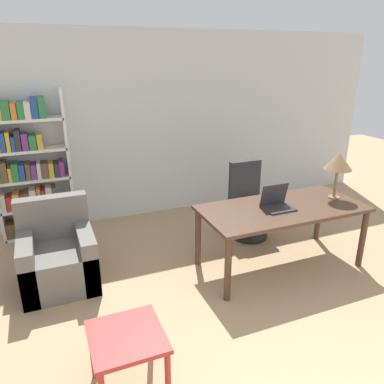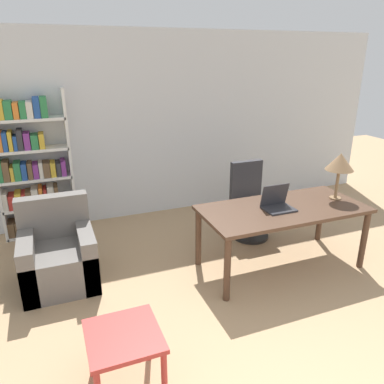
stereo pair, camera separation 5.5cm
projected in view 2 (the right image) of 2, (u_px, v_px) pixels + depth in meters
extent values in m
cube|color=silver|center=(143.00, 127.00, 5.48)|extent=(8.00, 0.06, 2.70)
cube|color=#4C3323|center=(283.00, 209.00, 4.19)|extent=(1.86, 0.87, 0.04)
cylinder|color=#4C3323|center=(227.00, 270.00, 3.69)|extent=(0.07, 0.07, 0.70)
cylinder|color=#4C3323|center=(364.00, 240.00, 4.28)|extent=(0.07, 0.07, 0.70)
cylinder|color=#4C3323|center=(198.00, 237.00, 4.34)|extent=(0.07, 0.07, 0.70)
cylinder|color=#4C3323|center=(320.00, 215.00, 4.94)|extent=(0.07, 0.07, 0.70)
cube|color=#2D2D33|center=(279.00, 209.00, 4.11)|extent=(0.33, 0.25, 0.02)
cube|color=#2D2D33|center=(275.00, 195.00, 4.15)|extent=(0.33, 0.06, 0.25)
cube|color=navy|center=(274.00, 194.00, 4.16)|extent=(0.30, 0.05, 0.22)
cylinder|color=olive|center=(335.00, 198.00, 4.44)|extent=(0.13, 0.13, 0.01)
cylinder|color=olive|center=(337.00, 184.00, 4.38)|extent=(0.04, 0.04, 0.34)
cone|color=#93704C|center=(340.00, 162.00, 4.29)|extent=(0.32, 0.32, 0.20)
cylinder|color=black|center=(250.00, 235.00, 5.12)|extent=(0.48, 0.48, 0.04)
cylinder|color=#262626|center=(251.00, 224.00, 5.06)|extent=(0.06, 0.06, 0.31)
cube|color=#2D2D33|center=(252.00, 210.00, 4.99)|extent=(0.47, 0.47, 0.10)
cube|color=#2D2D33|center=(246.00, 181.00, 5.04)|extent=(0.45, 0.08, 0.57)
cube|color=#B2332D|center=(123.00, 336.00, 2.62)|extent=(0.52, 0.52, 0.04)
cylinder|color=#B2332D|center=(164.00, 379.00, 2.58)|extent=(0.04, 0.04, 0.47)
cylinder|color=#B2332D|center=(90.00, 351.00, 2.83)|extent=(0.04, 0.04, 0.47)
cylinder|color=#B2332D|center=(147.00, 336.00, 2.98)|extent=(0.04, 0.04, 0.47)
cube|color=#66605B|center=(60.00, 265.00, 4.02)|extent=(0.75, 0.78, 0.43)
cube|color=#66605B|center=(53.00, 216.00, 4.13)|extent=(0.75, 0.16, 0.47)
cube|color=#66605B|center=(29.00, 264.00, 3.89)|extent=(0.16, 0.78, 0.60)
cube|color=#66605B|center=(87.00, 253.00, 4.09)|extent=(0.16, 0.78, 0.60)
cube|color=white|center=(70.00, 162.00, 5.07)|extent=(0.04, 0.28, 1.95)
cube|color=white|center=(44.00, 231.00, 5.24)|extent=(0.91, 0.28, 0.04)
cube|color=brown|center=(12.00, 228.00, 5.07)|extent=(0.08, 0.24, 0.20)
cube|color=brown|center=(17.00, 227.00, 5.09)|extent=(0.04, 0.24, 0.20)
cube|color=#B72D28|center=(22.00, 225.00, 5.10)|extent=(0.07, 0.24, 0.25)
cube|color=#234C99|center=(27.00, 225.00, 5.13)|extent=(0.04, 0.24, 0.24)
cube|color=#2D7F47|center=(32.00, 223.00, 5.15)|extent=(0.08, 0.24, 0.26)
cube|color=#7F338C|center=(38.00, 223.00, 5.18)|extent=(0.05, 0.24, 0.22)
cube|color=#333338|center=(44.00, 224.00, 5.21)|extent=(0.08, 0.24, 0.19)
cube|color=orange|center=(50.00, 222.00, 5.23)|extent=(0.08, 0.24, 0.22)
cube|color=#234C99|center=(57.00, 222.00, 5.27)|extent=(0.08, 0.24, 0.19)
cube|color=orange|center=(64.00, 220.00, 5.29)|extent=(0.09, 0.24, 0.23)
cube|color=white|center=(40.00, 205.00, 5.11)|extent=(0.91, 0.28, 0.04)
cube|color=silver|center=(6.00, 200.00, 4.92)|extent=(0.06, 0.24, 0.23)
cube|color=#B72D28|center=(12.00, 201.00, 4.96)|extent=(0.08, 0.24, 0.19)
cube|color=gold|center=(19.00, 199.00, 4.98)|extent=(0.08, 0.24, 0.22)
cube|color=#B72D28|center=(24.00, 199.00, 5.01)|extent=(0.04, 0.24, 0.21)
cube|color=brown|center=(29.00, 198.00, 5.02)|extent=(0.07, 0.24, 0.22)
cube|color=silver|center=(35.00, 196.00, 5.05)|extent=(0.08, 0.24, 0.25)
cube|color=orange|center=(41.00, 195.00, 5.07)|extent=(0.05, 0.24, 0.26)
cube|color=#B72D28|center=(45.00, 196.00, 5.09)|extent=(0.04, 0.24, 0.23)
cube|color=silver|center=(51.00, 194.00, 5.11)|extent=(0.08, 0.24, 0.26)
cube|color=brown|center=(56.00, 194.00, 5.14)|extent=(0.05, 0.24, 0.25)
cube|color=white|center=(36.00, 178.00, 4.98)|extent=(0.91, 0.28, 0.04)
cube|color=#2D7F47|center=(0.00, 171.00, 4.79)|extent=(0.06, 0.24, 0.25)
cube|color=brown|center=(6.00, 170.00, 4.81)|extent=(0.08, 0.24, 0.26)
cube|color=gold|center=(12.00, 173.00, 4.85)|extent=(0.04, 0.24, 0.18)
cube|color=#2D7F47|center=(18.00, 170.00, 4.86)|extent=(0.08, 0.24, 0.23)
cube|color=#234C99|center=(24.00, 170.00, 4.89)|extent=(0.07, 0.24, 0.21)
cube|color=brown|center=(30.00, 170.00, 4.91)|extent=(0.06, 0.24, 0.21)
cube|color=#7F338C|center=(36.00, 170.00, 4.94)|extent=(0.07, 0.24, 0.19)
cube|color=silver|center=(41.00, 169.00, 4.96)|extent=(0.05, 0.24, 0.21)
cube|color=brown|center=(47.00, 169.00, 4.99)|extent=(0.08, 0.24, 0.20)
cube|color=gold|center=(53.00, 168.00, 5.01)|extent=(0.06, 0.24, 0.19)
cube|color=#333338|center=(59.00, 168.00, 5.04)|extent=(0.06, 0.24, 0.18)
cube|color=#7F338C|center=(63.00, 167.00, 5.06)|extent=(0.06, 0.24, 0.20)
cube|color=white|center=(32.00, 150.00, 4.84)|extent=(0.91, 0.28, 0.04)
cube|color=orange|center=(0.00, 141.00, 4.67)|extent=(0.05, 0.24, 0.25)
cube|color=#234C99|center=(5.00, 141.00, 4.70)|extent=(0.05, 0.24, 0.24)
cube|color=gold|center=(11.00, 140.00, 4.72)|extent=(0.05, 0.24, 0.24)
cube|color=#234C99|center=(16.00, 142.00, 4.74)|extent=(0.04, 0.24, 0.18)
cube|color=#333338|center=(20.00, 139.00, 4.75)|extent=(0.07, 0.24, 0.26)
cube|color=#7F338C|center=(27.00, 140.00, 4.79)|extent=(0.07, 0.24, 0.21)
cube|color=#2D7F47|center=(35.00, 141.00, 4.82)|extent=(0.09, 0.24, 0.18)
cube|color=gold|center=(42.00, 140.00, 4.85)|extent=(0.06, 0.24, 0.19)
cube|color=white|center=(27.00, 119.00, 4.71)|extent=(0.91, 0.28, 0.04)
cube|color=gold|center=(1.00, 109.00, 4.57)|extent=(0.06, 0.24, 0.24)
cube|color=#2D7F47|center=(8.00, 110.00, 4.60)|extent=(0.09, 0.24, 0.22)
cube|color=orange|center=(16.00, 110.00, 4.63)|extent=(0.07, 0.24, 0.20)
cube|color=#2D7F47|center=(23.00, 110.00, 4.65)|extent=(0.07, 0.24, 0.21)
cube|color=silver|center=(30.00, 110.00, 4.68)|extent=(0.07, 0.24, 0.20)
cube|color=#234C99|center=(36.00, 107.00, 4.70)|extent=(0.08, 0.24, 0.25)
cube|color=#2D7F47|center=(44.00, 107.00, 4.73)|extent=(0.08, 0.24, 0.25)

